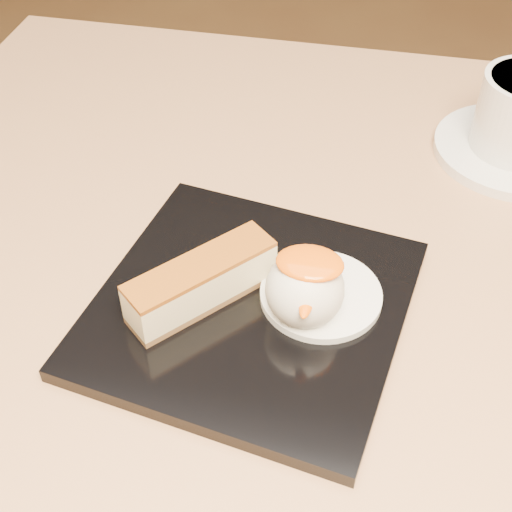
% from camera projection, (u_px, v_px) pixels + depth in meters
% --- Properties ---
extents(table, '(0.80, 0.80, 0.72)m').
position_uv_depth(table, '(282.00, 406.00, 0.66)').
color(table, black).
rests_on(table, ground).
extents(dessert_plate, '(0.25, 0.25, 0.01)m').
position_uv_depth(dessert_plate, '(250.00, 307.00, 0.53)').
color(dessert_plate, black).
rests_on(dessert_plate, table).
extents(cheesecake, '(0.10, 0.11, 0.04)m').
position_uv_depth(cheesecake, '(201.00, 282.00, 0.51)').
color(cheesecake, brown).
rests_on(cheesecake, dessert_plate).
extents(cream_smear, '(0.09, 0.09, 0.01)m').
position_uv_depth(cream_smear, '(321.00, 295.00, 0.53)').
color(cream_smear, white).
rests_on(cream_smear, dessert_plate).
extents(ice_cream_scoop, '(0.06, 0.06, 0.06)m').
position_uv_depth(ice_cream_scoop, '(305.00, 289.00, 0.50)').
color(ice_cream_scoop, white).
rests_on(ice_cream_scoop, cream_smear).
extents(mango_sauce, '(0.05, 0.04, 0.01)m').
position_uv_depth(mango_sauce, '(310.00, 263.00, 0.48)').
color(mango_sauce, '#FF6308').
rests_on(mango_sauce, ice_cream_scoop).
extents(mint_sprig, '(0.03, 0.02, 0.00)m').
position_uv_depth(mint_sprig, '(287.00, 263.00, 0.54)').
color(mint_sprig, '#297E33').
rests_on(mint_sprig, cream_smear).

